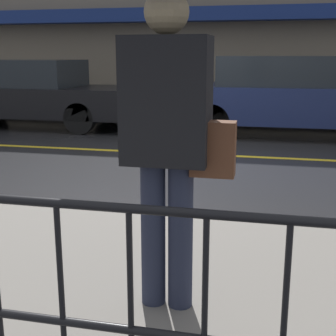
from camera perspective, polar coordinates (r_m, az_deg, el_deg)
name	(u,v)px	position (r m, az deg, el deg)	size (l,w,h in m)	color
ground_plane	(195,154)	(7.61, 3.26, 1.68)	(80.00, 80.00, 0.00)	#262628
sidewalk_near	(79,287)	(3.28, -10.79, -14.01)	(28.00, 2.72, 0.13)	slate
sidewalk_far	(224,116)	(11.93, 6.80, 6.27)	(28.00, 2.19, 0.13)	slate
lane_marking	(195,154)	(7.61, 3.26, 1.71)	(25.20, 0.12, 0.01)	gold
pedestrian	(168,0)	(2.55, -0.05, 19.77)	(1.06, 1.06, 2.20)	#23283D
car_black	(29,93)	(11.04, -16.60, 8.77)	(4.79, 1.82, 1.47)	black
car_navy	(286,95)	(9.65, 14.22, 8.58)	(4.54, 1.91, 1.55)	#19234C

